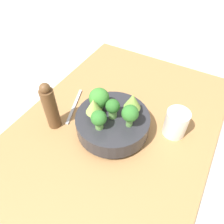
# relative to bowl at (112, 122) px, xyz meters

# --- Properties ---
(ground_plane) EXTENTS (6.00, 6.00, 0.00)m
(ground_plane) POSITION_rel_bowl_xyz_m (0.01, 0.00, -0.07)
(ground_plane) COLOR beige
(table) EXTENTS (1.01, 0.65, 0.03)m
(table) POSITION_rel_bowl_xyz_m (0.01, 0.00, -0.06)
(table) COLOR #9E7042
(table) RESTS_ON ground_plane
(bowl) EXTENTS (0.24, 0.24, 0.07)m
(bowl) POSITION_rel_bowl_xyz_m (0.00, 0.00, 0.00)
(bowl) COLOR #28282D
(bowl) RESTS_ON table
(romanesco_piece_near) EXTENTS (0.05, 0.05, 0.08)m
(romanesco_piece_near) POSITION_rel_bowl_xyz_m (0.03, -0.05, 0.08)
(romanesco_piece_near) COLOR #6BA34C
(romanesco_piece_near) RESTS_ON bowl
(romanesco_piece_far) EXTENTS (0.05, 0.05, 0.08)m
(romanesco_piece_far) POSITION_rel_bowl_xyz_m (-0.05, 0.05, 0.08)
(romanesco_piece_far) COLOR #609347
(romanesco_piece_far) RESTS_ON bowl
(broccoli_floret_front) EXTENTS (0.07, 0.07, 0.08)m
(broccoli_floret_front) POSITION_rel_bowl_xyz_m (-0.01, -0.05, 0.08)
(broccoli_floret_front) COLOR #609347
(broccoli_floret_front) RESTS_ON bowl
(broccoli_floret_center) EXTENTS (0.04, 0.04, 0.07)m
(broccoli_floret_center) POSITION_rel_bowl_xyz_m (-0.00, 0.00, 0.07)
(broccoli_floret_center) COLOR #609347
(broccoli_floret_center) RESTS_ON bowl
(broccoli_floret_back) EXTENTS (0.05, 0.05, 0.08)m
(broccoli_floret_back) POSITION_rel_bowl_xyz_m (0.01, 0.06, 0.08)
(broccoli_floret_back) COLOR #609347
(broccoli_floret_back) RESTS_ON bowl
(broccoli_floret_right) EXTENTS (0.05, 0.05, 0.07)m
(broccoli_floret_right) POSITION_rel_bowl_xyz_m (0.06, -0.01, 0.07)
(broccoli_floret_right) COLOR #6BA34C
(broccoli_floret_right) RESTS_ON bowl
(cup) EXTENTS (0.07, 0.07, 0.10)m
(cup) POSITION_rel_bowl_xyz_m (-0.09, 0.19, 0.01)
(cup) COLOR silver
(cup) RESTS_ON table
(pepper_mill) EXTENTS (0.04, 0.04, 0.18)m
(pepper_mill) POSITION_rel_bowl_xyz_m (0.07, -0.19, 0.05)
(pepper_mill) COLOR brown
(pepper_mill) RESTS_ON table
(fork) EXTENTS (0.18, 0.07, 0.01)m
(fork) POSITION_rel_bowl_xyz_m (-0.03, -0.18, -0.04)
(fork) COLOR #B2B2B7
(fork) RESTS_ON table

